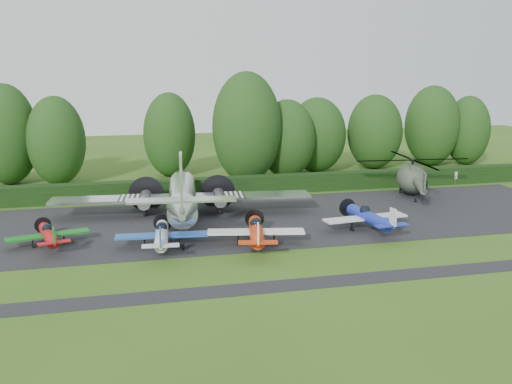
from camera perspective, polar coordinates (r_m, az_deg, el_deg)
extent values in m
plane|color=#2F5317|center=(42.87, -0.62, -6.56)|extent=(160.00, 160.00, 0.00)
cube|color=black|center=(52.23, -3.01, -3.04)|extent=(70.00, 18.00, 0.01)
cube|color=black|center=(37.40, 1.41, -9.49)|extent=(70.00, 2.00, 0.00)
cube|color=black|center=(62.76, -4.79, -0.40)|extent=(90.00, 1.60, 2.00)
cylinder|color=silver|center=(53.32, -7.38, -0.47)|extent=(2.55, 13.32, 2.55)
cone|color=silver|center=(60.58, -8.11, 1.09)|extent=(2.55, 1.66, 2.55)
cone|color=silver|center=(45.47, -6.35, -2.00)|extent=(2.55, 3.33, 2.55)
sphere|color=black|center=(59.43, -8.03, 1.41)|extent=(1.66, 1.66, 1.66)
cube|color=silver|center=(54.47, -7.49, -0.55)|extent=(24.41, 2.66, 0.24)
cube|color=white|center=(54.21, -12.17, -0.65)|extent=(2.89, 2.77, 0.06)
cube|color=white|center=(55.03, -2.90, -0.18)|extent=(2.89, 2.77, 0.06)
cylinder|color=silver|center=(54.97, -11.24, -0.86)|extent=(1.22, 3.55, 1.22)
cylinder|color=silver|center=(55.62, -3.91, -0.49)|extent=(1.22, 3.55, 1.22)
cylinder|color=black|center=(57.40, -11.33, -0.30)|extent=(3.55, 0.03, 3.55)
cylinder|color=black|center=(58.02, -4.31, 0.05)|extent=(3.55, 0.03, 3.55)
cube|color=silver|center=(44.32, -6.25, -0.76)|extent=(8.32, 1.55, 0.16)
cube|color=silver|center=(43.67, -6.25, 1.13)|extent=(0.20, 2.44, 4.22)
cylinder|color=black|center=(54.83, -11.17, -2.21)|extent=(0.28, 1.00, 1.00)
cylinder|color=black|center=(55.48, -3.82, -1.82)|extent=(0.28, 1.00, 1.00)
cylinder|color=black|center=(44.89, -6.07, -5.47)|extent=(0.20, 0.49, 0.49)
cylinder|color=#AD0F12|center=(47.79, -20.05, -4.06)|extent=(0.87, 4.98, 0.87)
sphere|color=black|center=(48.19, -20.01, -3.42)|extent=(0.76, 0.76, 0.76)
cube|color=#106F1A|center=(48.25, -19.97, -4.06)|extent=(6.33, 1.18, 0.13)
cube|color=#AD0F12|center=(44.88, -20.49, -4.85)|extent=(2.35, 0.63, 0.09)
cube|color=#106F1A|center=(44.63, -20.57, -4.17)|extent=(0.09, 0.72, 1.18)
cylinder|color=black|center=(50.86, -19.64, -3.05)|extent=(1.36, 0.02, 1.36)
cylinder|color=black|center=(48.44, -21.32, -4.97)|extent=(0.13, 0.40, 0.40)
cylinder|color=black|center=(48.14, -18.54, -4.86)|extent=(0.13, 0.40, 0.40)
cylinder|color=black|center=(50.26, -19.67, -4.24)|extent=(0.11, 0.36, 0.36)
cylinder|color=silver|center=(44.95, -9.41, -4.30)|extent=(0.99, 5.66, 0.99)
sphere|color=black|center=(45.41, -9.49, -3.52)|extent=(0.86, 0.86, 0.86)
cube|color=#1C4CAD|center=(45.48, -9.45, -4.30)|extent=(7.21, 1.34, 0.14)
cube|color=silver|center=(41.63, -9.10, -5.29)|extent=(2.68, 0.72, 0.10)
cube|color=#1C4CAD|center=(41.34, -9.12, -4.45)|extent=(0.10, 0.82, 1.34)
cylinder|color=black|center=(48.45, -9.71, -3.07)|extent=(1.54, 0.02, 1.54)
cylinder|color=black|center=(45.47, -11.09, -5.42)|extent=(0.14, 0.45, 0.45)
cylinder|color=black|center=(45.62, -7.72, -5.23)|extent=(0.14, 0.45, 0.45)
cylinder|color=black|center=(47.79, -9.59, -4.49)|extent=(0.12, 0.41, 0.41)
cylinder|color=red|center=(45.02, 0.02, -3.99)|extent=(1.06, 6.07, 1.06)
sphere|color=black|center=(45.50, -0.17, -3.16)|extent=(0.93, 0.93, 0.93)
cube|color=white|center=(45.58, -0.14, -3.99)|extent=(7.72, 1.43, 0.15)
cube|color=red|center=(41.56, 1.17, -5.02)|extent=(2.87, 0.77, 0.11)
cube|color=white|center=(41.25, 1.21, -4.11)|extent=(0.11, 0.88, 1.43)
cylinder|color=black|center=(48.69, -1.03, -2.71)|extent=(1.65, 0.02, 1.65)
cylinder|color=black|center=(45.34, -1.85, -5.22)|extent=(0.15, 0.49, 0.49)
cylinder|color=black|center=(45.96, 1.67, -4.97)|extent=(0.15, 0.49, 0.49)
cylinder|color=black|center=(48.00, -0.76, -4.22)|extent=(0.13, 0.44, 0.44)
cylinder|color=#192A99|center=(50.12, 11.20, -2.52)|extent=(1.05, 6.01, 1.05)
sphere|color=black|center=(50.57, 10.92, -1.79)|extent=(0.92, 0.92, 0.92)
cube|color=silver|center=(50.64, 10.94, -2.54)|extent=(7.65, 1.42, 0.15)
cube|color=#192A99|center=(46.91, 13.01, -3.30)|extent=(2.84, 0.77, 0.11)
cube|color=silver|center=(46.63, 13.11, -2.50)|extent=(0.11, 0.87, 1.42)
cylinder|color=black|center=(53.56, 9.50, -1.47)|extent=(1.64, 0.02, 1.64)
cylinder|color=black|center=(50.12, 9.51, -3.64)|extent=(0.15, 0.48, 0.48)
cylinder|color=black|center=(51.26, 12.45, -3.40)|extent=(0.15, 0.48, 0.48)
cylinder|color=black|center=(52.89, 9.89, -2.82)|extent=(0.13, 0.44, 0.44)
ellipsoid|color=#384132|center=(64.75, 15.32, 1.31)|extent=(3.29, 6.03, 3.15)
cylinder|color=#384132|center=(60.65, 17.45, 0.74)|extent=(0.74, 6.32, 0.74)
cube|color=#384132|center=(57.74, 19.14, 1.01)|extent=(0.13, 0.95, 1.69)
cylinder|color=black|center=(64.47, 15.41, 2.69)|extent=(0.32, 0.32, 0.84)
cylinder|color=black|center=(64.39, 15.43, 3.11)|extent=(0.74, 0.74, 0.26)
cylinder|color=black|center=(64.39, 15.43, 3.11)|extent=(12.64, 12.64, 0.06)
cube|color=#384132|center=(63.80, 15.74, 2.23)|extent=(0.95, 2.11, 0.74)
ellipsoid|color=black|center=(66.19, 14.64, 1.68)|extent=(2.00, 2.00, 1.80)
cylinder|color=black|center=(65.30, 14.08, 0.06)|extent=(0.19, 0.59, 0.59)
cylinder|color=black|center=(66.28, 15.70, 0.15)|extent=(0.19, 0.59, 0.59)
cylinder|color=black|center=(62.21, 16.70, -0.76)|extent=(0.17, 0.51, 0.51)
cylinder|color=#3F3326|center=(72.55, 19.13, 1.14)|extent=(0.11, 0.11, 1.06)
cylinder|color=#3F3326|center=(73.98, 20.86, 1.22)|extent=(0.11, 0.11, 1.06)
cube|color=silver|center=(73.14, 20.04, 1.66)|extent=(2.82, 0.07, 0.88)
cylinder|color=black|center=(72.12, -19.14, 2.05)|extent=(0.70, 0.70, 3.46)
ellipsoid|color=#1E3D13|center=(71.60, -19.35, 4.85)|extent=(6.78, 6.78, 10.58)
cylinder|color=black|center=(76.85, 6.04, 3.21)|extent=(0.70, 0.70, 3.25)
ellipsoid|color=#1E3D13|center=(76.38, 6.10, 5.69)|extent=(7.75, 7.75, 9.94)
cylinder|color=black|center=(80.75, 11.68, 3.50)|extent=(0.70, 0.70, 3.33)
ellipsoid|color=#1E3D13|center=(80.29, 11.79, 5.92)|extent=(7.52, 7.52, 10.18)
cylinder|color=black|center=(87.64, 20.23, 3.65)|extent=(0.70, 0.70, 3.22)
ellipsoid|color=#1E3D13|center=(87.23, 20.40, 5.80)|extent=(6.25, 6.25, 9.84)
cylinder|color=black|center=(74.22, -8.55, 2.91)|extent=(0.70, 0.70, 3.51)
ellipsoid|color=#1E3D13|center=(73.71, -8.64, 5.68)|extent=(6.61, 6.61, 10.73)
cylinder|color=black|center=(85.35, 17.04, 3.82)|extent=(0.70, 0.70, 3.70)
ellipsoid|color=#1E3D13|center=(84.89, 17.21, 6.35)|extent=(7.64, 7.64, 11.29)
cylinder|color=black|center=(72.57, 3.07, 2.71)|extent=(0.70, 0.70, 3.25)
ellipsoid|color=#1E3D13|center=(72.07, 3.10, 5.32)|extent=(7.12, 7.12, 9.92)
cylinder|color=black|center=(69.32, -0.94, 2.73)|extent=(0.70, 0.70, 4.38)
ellipsoid|color=#1E3D13|center=(68.69, -0.95, 6.44)|extent=(8.29, 8.29, 13.38)
cylinder|color=black|center=(74.55, -23.43, 2.21)|extent=(0.70, 0.70, 3.93)
ellipsoid|color=#1E3D13|center=(74.00, -23.70, 5.29)|extent=(7.29, 7.29, 12.02)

